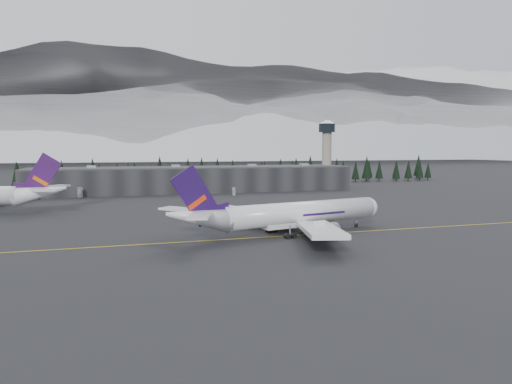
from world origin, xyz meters
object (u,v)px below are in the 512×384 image
object	(u,v)px
control_tower	(327,146)
gse_vehicle_a	(80,197)
gse_vehicle_b	(234,195)
jet_main	(285,215)
terminal	(195,179)

from	to	relation	value
control_tower	gse_vehicle_a	bearing A→B (deg)	-170.84
gse_vehicle_a	gse_vehicle_b	size ratio (longest dim) A/B	1.24
control_tower	jet_main	size ratio (longest dim) A/B	0.62
terminal	jet_main	size ratio (longest dim) A/B	2.64
terminal	gse_vehicle_b	world-z (taller)	terminal
terminal	jet_main	distance (m)	125.61
control_tower	terminal	bearing A→B (deg)	-177.71
control_tower	jet_main	world-z (taller)	control_tower
gse_vehicle_a	gse_vehicle_b	distance (m)	68.10
jet_main	gse_vehicle_a	bearing A→B (deg)	104.90
terminal	control_tower	distance (m)	76.98
terminal	gse_vehicle_a	distance (m)	57.36
jet_main	gse_vehicle_a	xyz separation A→B (m)	(-55.43, 107.77, -4.39)
terminal	gse_vehicle_b	bearing A→B (deg)	-66.34
jet_main	gse_vehicle_a	world-z (taller)	jet_main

